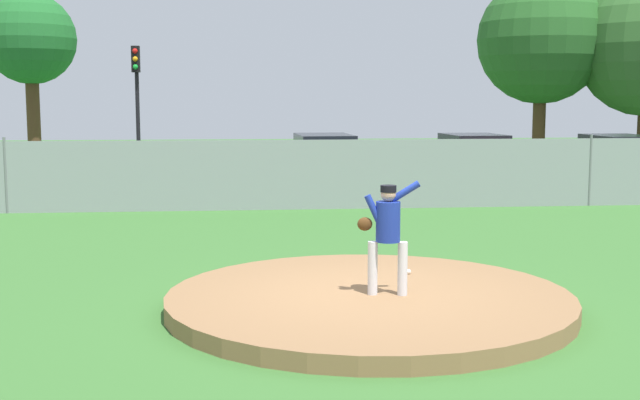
# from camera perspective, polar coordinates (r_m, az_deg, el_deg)

# --- Properties ---
(ground_plane) EXTENTS (80.00, 80.00, 0.00)m
(ground_plane) POSITION_cam_1_polar(r_m,az_deg,el_deg) (16.94, 0.27, -2.47)
(ground_plane) COLOR #386B2D
(asphalt_strip) EXTENTS (44.00, 7.00, 0.01)m
(asphalt_strip) POSITION_cam_1_polar(r_m,az_deg,el_deg) (25.33, -1.68, 0.72)
(asphalt_strip) COLOR #2B2B2D
(asphalt_strip) RESTS_ON ground_plane
(pitchers_mound) EXTENTS (5.44, 5.44, 0.23)m
(pitchers_mound) POSITION_cam_1_polar(r_m,az_deg,el_deg) (11.09, 3.44, -7.03)
(pitchers_mound) COLOR olive
(pitchers_mound) RESTS_ON ground_plane
(pitcher_youth) EXTENTS (0.83, 0.32, 1.53)m
(pitcher_youth) POSITION_cam_1_polar(r_m,az_deg,el_deg) (10.80, 4.69, -1.95)
(pitcher_youth) COLOR silver
(pitcher_youth) RESTS_ON pitchers_mound
(baseball) EXTENTS (0.07, 0.07, 0.07)m
(baseball) POSITION_cam_1_polar(r_m,az_deg,el_deg) (12.25, 6.17, -4.98)
(baseball) COLOR white
(baseball) RESTS_ON pitchers_mound
(chainlink_fence) EXTENTS (37.22, 0.07, 1.87)m
(chainlink_fence) POSITION_cam_1_polar(r_m,az_deg,el_deg) (20.78, -0.85, 1.77)
(chainlink_fence) COLOR gray
(chainlink_fence) RESTS_ON ground_plane
(parked_car_red) EXTENTS (2.00, 4.12, 1.71)m
(parked_car_red) POSITION_cam_1_polar(r_m,az_deg,el_deg) (25.94, 10.59, 2.54)
(parked_car_red) COLOR #A81919
(parked_car_red) RESTS_ON ground_plane
(parked_car_silver) EXTENTS (1.95, 4.63, 1.65)m
(parked_car_silver) POSITION_cam_1_polar(r_m,az_deg,el_deg) (27.80, 20.08, 2.51)
(parked_car_silver) COLOR #B7BABF
(parked_car_silver) RESTS_ON ground_plane
(parked_car_teal) EXTENTS (2.00, 4.83, 1.70)m
(parked_car_teal) POSITION_cam_1_polar(r_m,az_deg,el_deg) (25.57, 0.29, 2.61)
(parked_car_teal) COLOR #146066
(parked_car_teal) RESTS_ON ground_plane
(traffic_cone_orange) EXTENTS (0.40, 0.40, 0.55)m
(traffic_cone_orange) POSITION_cam_1_polar(r_m,az_deg,el_deg) (25.75, -7.00, 1.36)
(traffic_cone_orange) COLOR orange
(traffic_cone_orange) RESTS_ON asphalt_strip
(traffic_light_near) EXTENTS (0.28, 0.46, 4.60)m
(traffic_light_near) POSITION_cam_1_polar(r_m,az_deg,el_deg) (29.32, -12.63, 7.60)
(traffic_light_near) COLOR black
(traffic_light_near) RESTS_ON ground_plane
(tree_leaning_west) EXTENTS (3.62, 3.62, 6.98)m
(tree_leaning_west) POSITION_cam_1_polar(r_m,az_deg,el_deg) (35.22, -19.51, 10.42)
(tree_leaning_west) COLOR #4C331E
(tree_leaning_west) RESTS_ON ground_plane
(tree_broad_right) EXTENTS (5.33, 5.33, 7.89)m
(tree_broad_right) POSITION_cam_1_polar(r_m,az_deg,el_deg) (35.96, 15.16, 10.67)
(tree_broad_right) COLOR #4C331E
(tree_broad_right) RESTS_ON ground_plane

